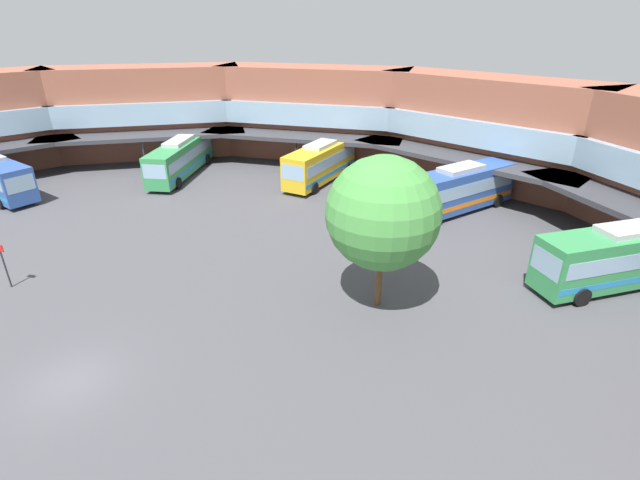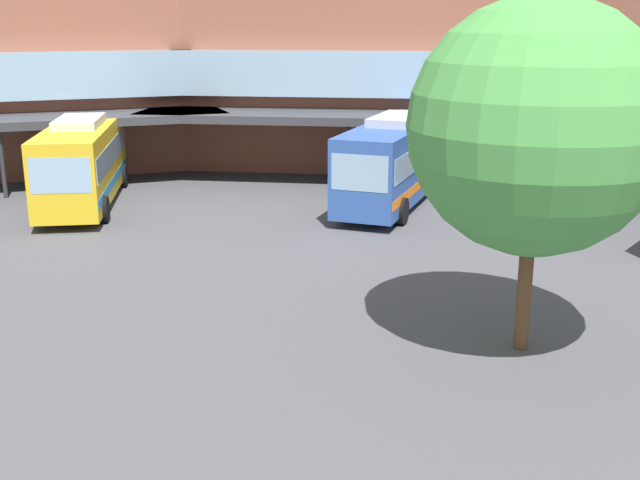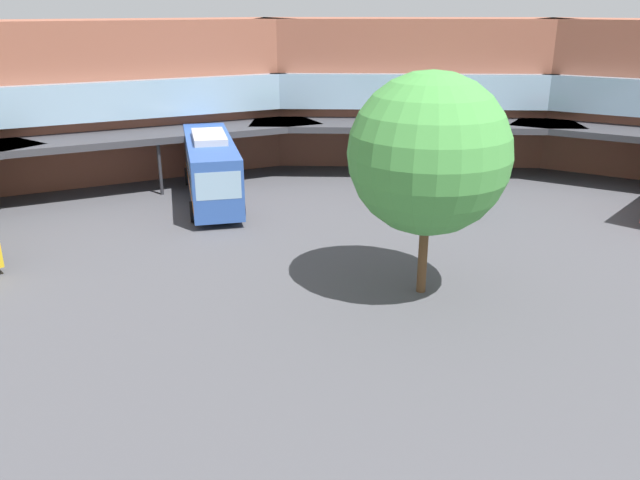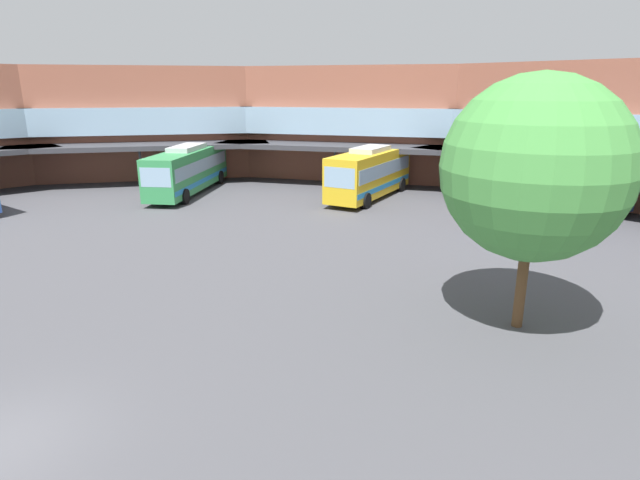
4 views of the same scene
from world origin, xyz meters
name	(u,v)px [view 2 (image 2 of 4)]	position (x,y,z in m)	size (l,w,h in m)	color
station_building	(321,110)	(0.00, 22.78, 4.93)	(86.40, 49.73, 9.82)	#93543F
bus_0	(396,159)	(2.37, 30.25, 1.97)	(4.88, 11.16, 3.90)	#2D519E
bus_3	(82,161)	(-11.26, 28.18, 1.94)	(5.12, 10.58, 3.83)	gold
plaza_tree	(537,128)	(6.13, 14.53, 5.54)	(6.06, 6.06, 8.58)	brown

